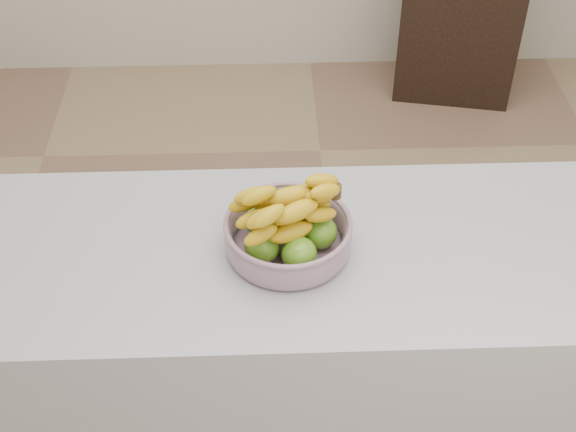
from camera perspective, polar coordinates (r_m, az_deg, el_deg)
The scene contains 3 objects.
ground at distance 2.73m, azimuth 4.04°, elevation -10.95°, with size 4.00×4.00×0.00m, color #8E7757.
counter at distance 2.17m, azimuth 5.43°, elevation -10.87°, with size 2.00×0.60×0.90m, color #9B9BA3.
fruit_bowl at distance 1.78m, azimuth 0.01°, elevation -1.05°, with size 0.29×0.29×0.18m.
Camera 1 is at (-0.25, -1.66, 2.15)m, focal length 50.00 mm.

